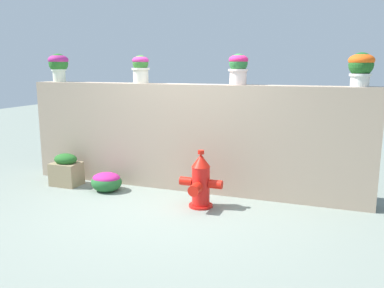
{
  "coord_description": "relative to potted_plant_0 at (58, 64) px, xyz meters",
  "views": [
    {
      "loc": [
        2.1,
        -4.62,
        1.87
      ],
      "look_at": [
        0.13,
        0.72,
        0.75
      ],
      "focal_mm": 37.09,
      "sensor_mm": 36.0,
      "label": 1
    }
  ],
  "objects": [
    {
      "name": "ground_plane",
      "position": [
        2.34,
        -0.96,
        -1.9
      ],
      "size": [
        24.0,
        24.0,
        0.0
      ],
      "primitive_type": "plane",
      "color": "gray"
    },
    {
      "name": "stone_wall",
      "position": [
        2.34,
        -0.04,
        -1.1
      ],
      "size": [
        5.31,
        0.34,
        1.61
      ],
      "primitive_type": "cube",
      "color": "tan",
      "rests_on": "ground"
    },
    {
      "name": "potted_plant_0",
      "position": [
        0.0,
        0.0,
        0.0
      ],
      "size": [
        0.33,
        0.33,
        0.47
      ],
      "color": "silver",
      "rests_on": "stone_wall"
    },
    {
      "name": "potted_plant_1",
      "position": [
        1.56,
        -0.04,
        -0.05
      ],
      "size": [
        0.27,
        0.27,
        0.42
      ],
      "color": "silver",
      "rests_on": "stone_wall"
    },
    {
      "name": "potted_plant_2",
      "position": [
        3.1,
        -0.04,
        -0.04
      ],
      "size": [
        0.28,
        0.28,
        0.43
      ],
      "color": "beige",
      "rests_on": "stone_wall"
    },
    {
      "name": "potted_plant_3",
      "position": [
        4.69,
        -0.05,
        -0.03
      ],
      "size": [
        0.32,
        0.32,
        0.43
      ],
      "color": "silver",
      "rests_on": "stone_wall"
    },
    {
      "name": "fire_hydrant",
      "position": [
        2.79,
        -0.76,
        -1.56
      ],
      "size": [
        0.59,
        0.47,
        0.78
      ],
      "color": "red",
      "rests_on": "ground"
    },
    {
      "name": "flower_bush_left",
      "position": [
        1.21,
        -0.58,
        -1.75
      ],
      "size": [
        0.48,
        0.43,
        0.29
      ],
      "color": "#266630",
      "rests_on": "ground"
    },
    {
      "name": "planter_box",
      "position": [
        0.45,
        -0.54,
        -1.66
      ],
      "size": [
        0.44,
        0.34,
        0.51
      ],
      "color": "#96815F",
      "rests_on": "ground"
    }
  ]
}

